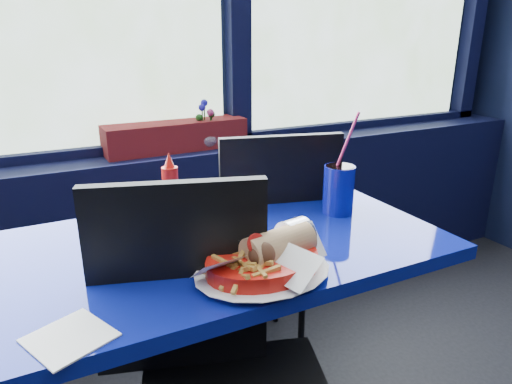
{
  "coord_description": "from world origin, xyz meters",
  "views": [
    {
      "loc": [
        -0.15,
        0.91,
        1.29
      ],
      "look_at": [
        0.39,
        1.98,
        0.88
      ],
      "focal_mm": 32.0,
      "sensor_mm": 36.0,
      "label": 1
    }
  ],
  "objects_px": {
    "food_basket": "(265,261)",
    "ketchup_bottle": "(171,186)",
    "near_table": "(227,295)",
    "planter_box": "(176,136)",
    "chair_near_front": "(214,364)",
    "flower_vase": "(207,134)",
    "soda_cup": "(339,188)",
    "chair_near_back": "(257,239)"
  },
  "relations": [
    {
      "from": "food_basket",
      "to": "ketchup_bottle",
      "type": "distance_m",
      "value": 0.52
    },
    {
      "from": "near_table",
      "to": "ketchup_bottle",
      "type": "bearing_deg",
      "value": 104.36
    },
    {
      "from": "near_table",
      "to": "planter_box",
      "type": "height_order",
      "value": "planter_box"
    },
    {
      "from": "chair_near_front",
      "to": "ketchup_bottle",
      "type": "distance_m",
      "value": 0.61
    },
    {
      "from": "chair_near_front",
      "to": "flower_vase",
      "type": "relative_size",
      "value": 4.44
    },
    {
      "from": "flower_vase",
      "to": "food_basket",
      "type": "bearing_deg",
      "value": -103.9
    },
    {
      "from": "flower_vase",
      "to": "soda_cup",
      "type": "height_order",
      "value": "soda_cup"
    },
    {
      "from": "chair_near_back",
      "to": "flower_vase",
      "type": "height_order",
      "value": "flower_vase"
    },
    {
      "from": "chair_near_back",
      "to": "food_basket",
      "type": "distance_m",
      "value": 0.65
    },
    {
      "from": "flower_vase",
      "to": "ketchup_bottle",
      "type": "bearing_deg",
      "value": -120.71
    },
    {
      "from": "near_table",
      "to": "chair_near_front",
      "type": "distance_m",
      "value": 0.3
    },
    {
      "from": "chair_near_front",
      "to": "planter_box",
      "type": "distance_m",
      "value": 1.22
    },
    {
      "from": "chair_near_back",
      "to": "soda_cup",
      "type": "xyz_separation_m",
      "value": [
        0.14,
        -0.29,
        0.27
      ]
    },
    {
      "from": "planter_box",
      "to": "soda_cup",
      "type": "distance_m",
      "value": 0.91
    },
    {
      "from": "planter_box",
      "to": "food_basket",
      "type": "xyz_separation_m",
      "value": [
        -0.14,
        -1.13,
        -0.08
      ]
    },
    {
      "from": "chair_near_back",
      "to": "near_table",
      "type": "bearing_deg",
      "value": 64.71
    },
    {
      "from": "chair_near_front",
      "to": "flower_vase",
      "type": "height_order",
      "value": "flower_vase"
    },
    {
      "from": "near_table",
      "to": "chair_near_front",
      "type": "height_order",
      "value": "chair_near_front"
    },
    {
      "from": "chair_near_back",
      "to": "ketchup_bottle",
      "type": "relative_size",
      "value": 5.0
    },
    {
      "from": "flower_vase",
      "to": "ketchup_bottle",
      "type": "relative_size",
      "value": 1.13
    },
    {
      "from": "food_basket",
      "to": "ketchup_bottle",
      "type": "height_order",
      "value": "ketchup_bottle"
    },
    {
      "from": "ketchup_bottle",
      "to": "soda_cup",
      "type": "bearing_deg",
      "value": -28.12
    },
    {
      "from": "flower_vase",
      "to": "chair_near_back",
      "type": "bearing_deg",
      "value": -91.33
    },
    {
      "from": "near_table",
      "to": "chair_near_back",
      "type": "bearing_deg",
      "value": 50.6
    },
    {
      "from": "ketchup_bottle",
      "to": "planter_box",
      "type": "bearing_deg",
      "value": 70.99
    },
    {
      "from": "flower_vase",
      "to": "ketchup_bottle",
      "type": "distance_m",
      "value": 0.67
    },
    {
      "from": "chair_near_back",
      "to": "food_basket",
      "type": "xyz_separation_m",
      "value": [
        -0.26,
        -0.55,
        0.22
      ]
    },
    {
      "from": "planter_box",
      "to": "near_table",
      "type": "bearing_deg",
      "value": -101.1
    },
    {
      "from": "chair_near_back",
      "to": "soda_cup",
      "type": "bearing_deg",
      "value": 130.38
    },
    {
      "from": "planter_box",
      "to": "soda_cup",
      "type": "height_order",
      "value": "soda_cup"
    },
    {
      "from": "near_table",
      "to": "food_basket",
      "type": "distance_m",
      "value": 0.32
    },
    {
      "from": "near_table",
      "to": "planter_box",
      "type": "bearing_deg",
      "value": 81.11
    },
    {
      "from": "food_basket",
      "to": "soda_cup",
      "type": "bearing_deg",
      "value": 46.39
    },
    {
      "from": "chair_near_back",
      "to": "chair_near_front",
      "type": "bearing_deg",
      "value": 69.12
    },
    {
      "from": "ketchup_bottle",
      "to": "chair_near_front",
      "type": "bearing_deg",
      "value": -97.67
    },
    {
      "from": "soda_cup",
      "to": "chair_near_back",
      "type": "bearing_deg",
      "value": 116.26
    },
    {
      "from": "chair_near_back",
      "to": "flower_vase",
      "type": "relative_size",
      "value": 4.43
    },
    {
      "from": "planter_box",
      "to": "ketchup_bottle",
      "type": "relative_size",
      "value": 3.27
    },
    {
      "from": "chair_near_front",
      "to": "chair_near_back",
      "type": "relative_size",
      "value": 1.0
    },
    {
      "from": "near_table",
      "to": "flower_vase",
      "type": "xyz_separation_m",
      "value": [
        0.27,
        0.86,
        0.3
      ]
    },
    {
      "from": "food_basket",
      "to": "soda_cup",
      "type": "distance_m",
      "value": 0.48
    },
    {
      "from": "near_table",
      "to": "planter_box",
      "type": "relative_size",
      "value": 1.87
    }
  ]
}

